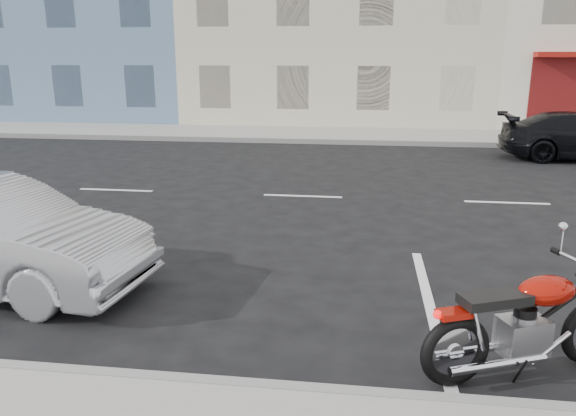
# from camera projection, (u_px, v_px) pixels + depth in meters

# --- Properties ---
(ground) EXTENTS (120.00, 120.00, 0.00)m
(ground) POSITION_uv_depth(u_px,v_px,m) (402.00, 199.00, 11.17)
(ground) COLOR black
(ground) RESTS_ON ground
(sidewalk_far) EXTENTS (80.00, 3.40, 0.15)m
(sidewalk_far) POSITION_uv_depth(u_px,v_px,m) (246.00, 133.00, 20.11)
(sidewalk_far) COLOR gray
(sidewalk_far) RESTS_ON ground
(curb_far) EXTENTS (80.00, 0.12, 0.16)m
(curb_far) POSITION_uv_depth(u_px,v_px,m) (235.00, 140.00, 18.48)
(curb_far) COLOR gray
(curb_far) RESTS_ON ground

